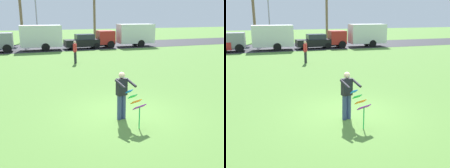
# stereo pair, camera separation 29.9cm
# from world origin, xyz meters

# --- Properties ---
(ground_plane) EXTENTS (120.00, 120.00, 0.00)m
(ground_plane) POSITION_xyz_m (0.00, 0.00, 0.00)
(ground_plane) COLOR #568438
(road_strip) EXTENTS (120.00, 8.00, 0.01)m
(road_strip) POSITION_xyz_m (0.00, 22.20, 0.01)
(road_strip) COLOR #2D2D33
(road_strip) RESTS_ON ground
(person_kite_flyer) EXTENTS (0.64, 0.72, 1.73)m
(person_kite_flyer) POSITION_xyz_m (-0.29, -0.44, 0.95)
(person_kite_flyer) COLOR #384772
(person_kite_flyer) RESTS_ON ground
(kite_held) EXTENTS (0.57, 0.72, 1.23)m
(kite_held) POSITION_xyz_m (-0.11, -1.24, 0.84)
(kite_held) COLOR blue
(kite_held) RESTS_ON ground
(parked_truck_grey_van) EXTENTS (6.76, 2.27, 2.62)m
(parked_truck_grey_van) POSITION_xyz_m (-2.16, 19.81, 1.41)
(parked_truck_grey_van) COLOR gray
(parked_truck_grey_van) RESTS_ON ground
(parked_car_black) EXTENTS (4.25, 1.93, 1.60)m
(parked_car_black) POSITION_xyz_m (3.25, 19.81, 0.77)
(parked_car_black) COLOR black
(parked_car_black) RESTS_ON ground
(parked_truck_red_cab) EXTENTS (6.77, 2.28, 2.62)m
(parked_truck_red_cab) POSITION_xyz_m (8.74, 19.81, 1.41)
(parked_truck_red_cab) COLOR #B2231E
(parked_truck_red_cab) RESTS_ON ground
(streetlight_pole) EXTENTS (0.24, 1.65, 7.00)m
(streetlight_pole) POSITION_xyz_m (-1.17, 27.13, 4.00)
(streetlight_pole) COLOR #9E9EA3
(streetlight_pole) RESTS_ON ground
(person_walker_near) EXTENTS (0.35, 0.53, 1.73)m
(person_walker_near) POSITION_xyz_m (0.46, 11.13, 0.93)
(person_walker_near) COLOR #26262B
(person_walker_near) RESTS_ON ground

